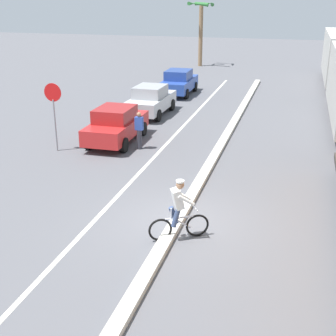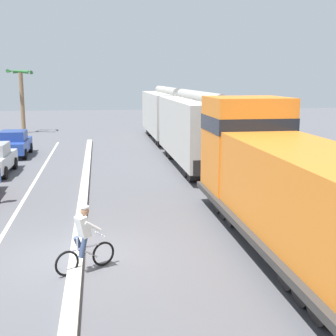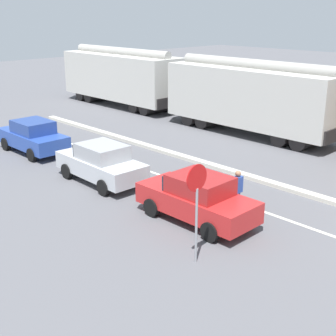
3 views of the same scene
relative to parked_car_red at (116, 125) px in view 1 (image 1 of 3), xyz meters
name	(u,v)px [view 1 (image 1 of 3)]	position (x,y,z in m)	size (l,w,h in m)	color
ground_plane	(178,222)	(4.64, -6.83, -0.82)	(120.00, 120.00, 0.00)	#56565B
median_curb	(215,155)	(4.64, -0.83, -0.74)	(0.36, 36.00, 0.16)	beige
lane_stripe	(159,152)	(2.24, -0.83, -0.81)	(0.14, 36.00, 0.01)	silver
parked_car_red	(116,125)	(0.00, 0.00, 0.00)	(1.87, 4.22, 1.62)	red
parked_car_silver	(151,100)	(-0.05, 5.25, 0.00)	(1.89, 4.23, 1.62)	#B7BABF
parked_car_blue	(179,82)	(0.04, 11.00, 0.00)	(1.86, 4.21, 1.62)	#28479E
cyclist	(178,212)	(4.89, -7.81, 0.00)	(1.51, 0.91, 1.71)	black
stop_sign	(54,104)	(-2.01, -1.80, 1.21)	(0.76, 0.08, 2.88)	gray
palm_tree_near	(201,19)	(-1.31, 24.05, 3.28)	(2.24, 2.32, 5.69)	#846647
pedestrian_by_cars	(139,130)	(1.30, -0.64, 0.03)	(0.34, 0.22, 1.62)	#33333D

